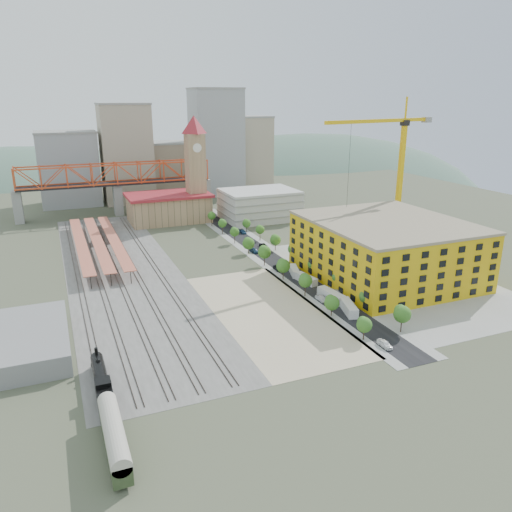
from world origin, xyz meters
name	(u,v)px	position (x,y,z in m)	size (l,w,h in m)	color
ground	(241,274)	(0.00, 0.00, 0.00)	(400.00, 400.00, 0.00)	#474C38
ballast_strip	(122,272)	(-36.00, 17.50, 0.03)	(36.00, 165.00, 0.06)	#605E59
dirt_lot	(269,312)	(-4.00, -31.50, 0.03)	(28.00, 67.00, 0.06)	tan
street_asphalt	(267,256)	(16.00, 15.00, 0.03)	(12.00, 170.00, 0.06)	black
sidewalk_west	(254,257)	(10.50, 15.00, 0.02)	(3.00, 170.00, 0.04)	gray
sidewalk_east	(281,254)	(21.50, 15.00, 0.02)	(3.00, 170.00, 0.04)	gray
construction_pad	(391,275)	(45.00, -20.00, 0.03)	(50.00, 90.00, 0.06)	gray
rail_tracks	(117,272)	(-37.80, 17.50, 0.15)	(26.56, 160.00, 0.18)	#382B23
platform_canopies	(97,241)	(-41.00, 45.00, 3.99)	(16.00, 80.00, 4.12)	#C7654C
station_hall	(169,207)	(-5.00, 82.00, 6.67)	(38.00, 24.00, 13.10)	tan
clock_tower	(195,159)	(8.00, 79.99, 28.70)	(12.00, 12.00, 52.00)	tan
parking_garage	(259,205)	(36.00, 70.00, 7.00)	(34.00, 26.00, 14.00)	silver
truss_bridge	(116,177)	(-25.00, 105.00, 18.86)	(94.00, 9.60, 25.60)	gray
construction_building	(386,249)	(42.00, -20.00, 9.41)	(44.60, 50.60, 18.80)	yellow
warehouse	(17,343)	(-66.00, -30.00, 2.50)	(22.00, 32.00, 5.00)	gray
street_trees	(279,264)	(16.00, 5.00, 0.00)	(15.40, 124.40, 8.00)	#25691F
skyline	(165,157)	(7.47, 142.31, 22.81)	(133.00, 46.00, 60.00)	#9EA0A3
distant_hills	(184,260)	(45.28, 260.00, -79.54)	(647.00, 264.00, 227.00)	#4C6B59
locomotive	(102,382)	(-50.00, -53.71, 2.12)	(2.95, 22.73, 5.68)	black
coach	(114,437)	(-50.00, -73.29, 3.16)	(3.26, 18.95, 5.95)	#2A3A1F
tower_crane	(395,157)	(64.09, 7.39, 34.55)	(51.72, 12.51, 55.99)	yellow
site_trailer_a	(349,308)	(16.00, -39.77, 1.34)	(2.58, 9.79, 2.68)	silver
site_trailer_b	(331,296)	(16.00, -30.64, 1.39)	(2.68, 10.17, 2.78)	silver
site_trailer_c	(306,279)	(16.00, -15.25, 1.22)	(2.35, 8.95, 2.45)	silver
site_trailer_d	(294,271)	(16.00, -6.93, 1.19)	(2.28, 8.67, 2.37)	silver
car_0	(385,344)	(13.00, -60.00, 0.78)	(1.84, 4.57, 1.56)	white
car_1	(321,299)	(13.00, -30.04, 0.73)	(1.54, 4.41, 1.45)	#A5A4AA
car_2	(279,268)	(13.00, -1.31, 0.75)	(2.48, 5.37, 1.49)	black
car_3	(254,251)	(13.00, 20.67, 0.73)	(2.04, 5.02, 1.46)	navy
car_4	(339,296)	(19.00, -30.03, 0.74)	(1.74, 4.33, 1.47)	white
car_5	(336,294)	(19.00, -28.45, 0.79)	(1.66, 4.77, 1.57)	#9F9FA4
car_6	(264,246)	(19.00, 25.50, 0.68)	(2.27, 4.92, 1.37)	black
car_7	(243,232)	(19.00, 48.26, 0.74)	(2.07, 5.10, 1.48)	navy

